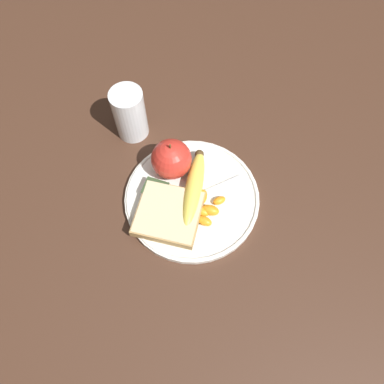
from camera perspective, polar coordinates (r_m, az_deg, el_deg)
ground_plane at (r=0.73m, az=-0.00°, el=-1.13°), size 3.00×3.00×0.00m
plate at (r=0.72m, az=-0.00°, el=-0.86°), size 0.26×0.26×0.01m
juice_glass at (r=0.78m, az=-9.43°, el=11.51°), size 0.07×0.07×0.11m
apple at (r=0.71m, az=-3.16°, el=5.03°), size 0.08×0.08×0.09m
banana at (r=0.71m, az=0.18°, el=0.70°), size 0.06×0.17×0.03m
bread_slice at (r=0.69m, az=-3.58°, el=-3.33°), size 0.13×0.12×0.02m
fork at (r=0.71m, az=0.32°, el=-0.93°), size 0.14×0.14×0.00m
jam_packet at (r=0.71m, az=-5.56°, el=0.30°), size 0.04×0.04×0.02m
orange_segment_0 at (r=0.69m, az=2.78°, el=-2.78°), size 0.04×0.02×0.02m
orange_segment_1 at (r=0.70m, az=1.40°, el=-0.99°), size 0.02×0.03×0.02m
orange_segment_2 at (r=0.69m, az=1.52°, el=-2.97°), size 0.03×0.02×0.02m
orange_segment_3 at (r=0.70m, az=0.10°, el=-1.29°), size 0.03×0.03×0.02m
orange_segment_4 at (r=0.68m, az=-0.91°, el=-5.39°), size 0.03×0.03×0.01m
orange_segment_5 at (r=0.71m, az=4.16°, el=-1.30°), size 0.03×0.03×0.01m
orange_segment_6 at (r=0.68m, az=-1.35°, el=-4.46°), size 0.04×0.03×0.02m
orange_segment_7 at (r=0.69m, az=-0.05°, el=-3.56°), size 0.03×0.02×0.02m
orange_segment_8 at (r=0.69m, az=1.92°, el=-4.44°), size 0.03×0.02×0.02m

